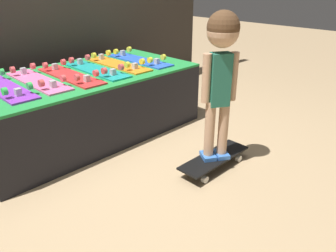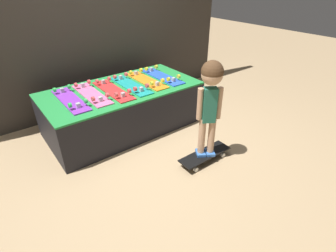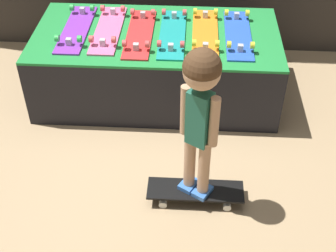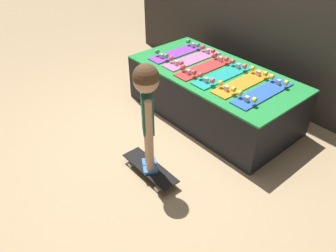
{
  "view_description": "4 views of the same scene",
  "coord_description": "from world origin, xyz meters",
  "px_view_note": "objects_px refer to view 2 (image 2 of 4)",
  "views": [
    {
      "loc": [
        -1.41,
        -1.77,
        1.32
      ],
      "look_at": [
        0.16,
        -0.2,
        0.3
      ],
      "focal_mm": 35.0,
      "sensor_mm": 36.0,
      "label": 1
    },
    {
      "loc": [
        -1.4,
        -2.11,
        1.83
      ],
      "look_at": [
        0.14,
        -0.1,
        0.33
      ],
      "focal_mm": 28.0,
      "sensor_mm": 36.0,
      "label": 2
    },
    {
      "loc": [
        0.28,
        -2.58,
        2.36
      ],
      "look_at": [
        0.14,
        -0.17,
        0.33
      ],
      "focal_mm": 50.0,
      "sensor_mm": 36.0,
      "label": 3
    },
    {
      "loc": [
        2.16,
        -1.84,
        2.19
      ],
      "look_at": [
        0.14,
        -0.12,
        0.27
      ],
      "focal_mm": 35.0,
      "sensor_mm": 36.0,
      "label": 4
    }
  ],
  "objects_px": {
    "skateboard_blue_on_rack": "(162,76)",
    "skateboard_pink_on_rack": "(91,94)",
    "skateboard_purple_on_rack": "(70,99)",
    "child": "(211,92)",
    "skateboard_teal_on_rack": "(131,85)",
    "skateboard_on_floor": "(205,155)",
    "skateboard_red_on_rack": "(113,90)",
    "skateboard_orange_on_rack": "(146,80)"
  },
  "relations": [
    {
      "from": "skateboard_purple_on_rack",
      "to": "skateboard_teal_on_rack",
      "type": "relative_size",
      "value": 1.0
    },
    {
      "from": "skateboard_purple_on_rack",
      "to": "skateboard_pink_on_rack",
      "type": "distance_m",
      "value": 0.25
    },
    {
      "from": "skateboard_pink_on_rack",
      "to": "skateboard_teal_on_rack",
      "type": "height_order",
      "value": "same"
    },
    {
      "from": "skateboard_purple_on_rack",
      "to": "child",
      "type": "distance_m",
      "value": 1.58
    },
    {
      "from": "skateboard_purple_on_rack",
      "to": "skateboard_pink_on_rack",
      "type": "relative_size",
      "value": 1.0
    },
    {
      "from": "skateboard_purple_on_rack",
      "to": "child",
      "type": "bearing_deg",
      "value": -51.11
    },
    {
      "from": "skateboard_purple_on_rack",
      "to": "skateboard_orange_on_rack",
      "type": "distance_m",
      "value": 1.02
    },
    {
      "from": "skateboard_teal_on_rack",
      "to": "skateboard_on_floor",
      "type": "distance_m",
      "value": 1.3
    },
    {
      "from": "skateboard_on_floor",
      "to": "skateboard_teal_on_rack",
      "type": "bearing_deg",
      "value": 100.26
    },
    {
      "from": "skateboard_purple_on_rack",
      "to": "skateboard_blue_on_rack",
      "type": "bearing_deg",
      "value": -0.77
    },
    {
      "from": "skateboard_blue_on_rack",
      "to": "skateboard_on_floor",
      "type": "bearing_deg",
      "value": -103.93
    },
    {
      "from": "skateboard_purple_on_rack",
      "to": "skateboard_teal_on_rack",
      "type": "height_order",
      "value": "same"
    },
    {
      "from": "skateboard_orange_on_rack",
      "to": "skateboard_blue_on_rack",
      "type": "relative_size",
      "value": 1.0
    },
    {
      "from": "skateboard_red_on_rack",
      "to": "skateboard_on_floor",
      "type": "relative_size",
      "value": 1.24
    },
    {
      "from": "skateboard_on_floor",
      "to": "child",
      "type": "height_order",
      "value": "child"
    },
    {
      "from": "skateboard_pink_on_rack",
      "to": "skateboard_blue_on_rack",
      "type": "relative_size",
      "value": 1.0
    },
    {
      "from": "skateboard_purple_on_rack",
      "to": "child",
      "type": "xyz_separation_m",
      "value": [
        0.98,
        -1.21,
        0.24
      ]
    },
    {
      "from": "skateboard_red_on_rack",
      "to": "child",
      "type": "bearing_deg",
      "value": -68.14
    },
    {
      "from": "skateboard_orange_on_rack",
      "to": "skateboard_blue_on_rack",
      "type": "height_order",
      "value": "same"
    },
    {
      "from": "skateboard_pink_on_rack",
      "to": "skateboard_purple_on_rack",
      "type": "bearing_deg",
      "value": -179.15
    },
    {
      "from": "skateboard_orange_on_rack",
      "to": "skateboard_on_floor",
      "type": "relative_size",
      "value": 1.24
    },
    {
      "from": "skateboard_blue_on_rack",
      "to": "skateboard_pink_on_rack",
      "type": "bearing_deg",
      "value": 178.83
    },
    {
      "from": "skateboard_red_on_rack",
      "to": "skateboard_on_floor",
      "type": "height_order",
      "value": "skateboard_red_on_rack"
    },
    {
      "from": "skateboard_pink_on_rack",
      "to": "skateboard_red_on_rack",
      "type": "relative_size",
      "value": 1.0
    },
    {
      "from": "skateboard_blue_on_rack",
      "to": "child",
      "type": "distance_m",
      "value": 1.25
    },
    {
      "from": "skateboard_on_floor",
      "to": "skateboard_purple_on_rack",
      "type": "bearing_deg",
      "value": 128.89
    },
    {
      "from": "skateboard_red_on_rack",
      "to": "child",
      "type": "height_order",
      "value": "child"
    },
    {
      "from": "skateboard_pink_on_rack",
      "to": "skateboard_orange_on_rack",
      "type": "relative_size",
      "value": 1.0
    },
    {
      "from": "skateboard_blue_on_rack",
      "to": "skateboard_purple_on_rack",
      "type": "bearing_deg",
      "value": 179.23
    },
    {
      "from": "skateboard_red_on_rack",
      "to": "skateboard_on_floor",
      "type": "xyz_separation_m",
      "value": [
        0.47,
        -1.17,
        -0.51
      ]
    },
    {
      "from": "skateboard_purple_on_rack",
      "to": "child",
      "type": "relative_size",
      "value": 0.74
    },
    {
      "from": "skateboard_purple_on_rack",
      "to": "skateboard_pink_on_rack",
      "type": "bearing_deg",
      "value": 0.85
    },
    {
      "from": "skateboard_pink_on_rack",
      "to": "child",
      "type": "bearing_deg",
      "value": -59.27
    },
    {
      "from": "skateboard_purple_on_rack",
      "to": "skateboard_teal_on_rack",
      "type": "xyz_separation_m",
      "value": [
        0.76,
        -0.03,
        0.0
      ]
    },
    {
      "from": "skateboard_purple_on_rack",
      "to": "skateboard_blue_on_rack",
      "type": "distance_m",
      "value": 1.27
    },
    {
      "from": "skateboard_purple_on_rack",
      "to": "skateboard_on_floor",
      "type": "bearing_deg",
      "value": -51.11
    },
    {
      "from": "skateboard_purple_on_rack",
      "to": "skateboard_blue_on_rack",
      "type": "height_order",
      "value": "same"
    },
    {
      "from": "skateboard_orange_on_rack",
      "to": "skateboard_red_on_rack",
      "type": "bearing_deg",
      "value": -175.77
    },
    {
      "from": "skateboard_teal_on_rack",
      "to": "skateboard_blue_on_rack",
      "type": "relative_size",
      "value": 1.0
    },
    {
      "from": "skateboard_purple_on_rack",
      "to": "skateboard_teal_on_rack",
      "type": "distance_m",
      "value": 0.77
    },
    {
      "from": "skateboard_red_on_rack",
      "to": "skateboard_blue_on_rack",
      "type": "height_order",
      "value": "same"
    },
    {
      "from": "skateboard_orange_on_rack",
      "to": "child",
      "type": "height_order",
      "value": "child"
    }
  ]
}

